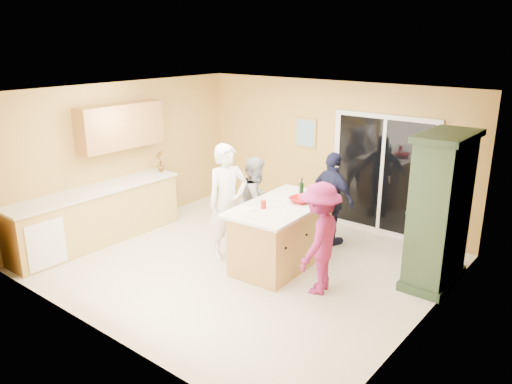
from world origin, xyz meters
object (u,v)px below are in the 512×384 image
Objects in this scene: woman_white at (228,202)px; woman_grey at (256,202)px; woman_magenta at (319,238)px; woman_navy at (332,199)px; green_hutch at (440,213)px; kitchen_island at (282,236)px.

woman_grey is (0.02, 0.67, -0.16)m from woman_white.
woman_magenta reaches higher than woman_grey.
woman_magenta is (1.67, -0.74, 0.02)m from woman_grey.
woman_navy is (0.96, 0.80, 0.04)m from woman_grey.
green_hutch is 1.18× the size of woman_white.
green_hutch is 1.37× the size of woman_navy.
kitchen_island is 1.24× the size of woman_magenta.
kitchen_island is 1.23m from woman_navy.
woman_navy is 1.70m from woman_magenta.
woman_white is 1.16× the size of woman_navy.
woman_navy is (0.99, 1.47, -0.12)m from woman_white.
woman_white reaches higher than woman_grey.
woman_grey is at bearing -170.18° from green_hutch.
woman_navy is at bearing 77.91° from kitchen_island.
kitchen_island is at bearing -123.63° from woman_magenta.
woman_grey is (-2.82, -0.49, -0.30)m from green_hutch.
woman_navy is at bearing -12.52° from woman_white.
woman_white is 1.70m from woman_magenta.
green_hutch is 2.87m from woman_grey.
kitchen_island is at bearing -48.54° from woman_white.
kitchen_island is 0.92m from woman_grey.
woman_magenta is (0.71, -1.54, -0.01)m from woman_navy.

